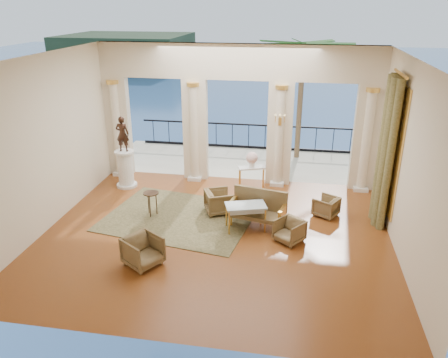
% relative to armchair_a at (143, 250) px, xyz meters
% --- Properties ---
extents(floor, '(9.00, 9.00, 0.00)m').
position_rel_armchair_a_xyz_m(floor, '(1.39, 1.65, -0.39)').
color(floor, '#4F2711').
rests_on(floor, ground).
extents(room_walls, '(9.00, 9.00, 9.00)m').
position_rel_armchair_a_xyz_m(room_walls, '(1.39, 0.54, 2.49)').
color(room_walls, white).
rests_on(room_walls, ground).
extents(arcade, '(9.00, 0.56, 4.50)m').
position_rel_armchair_a_xyz_m(arcade, '(1.39, 5.48, 2.19)').
color(arcade, beige).
rests_on(arcade, ground).
extents(terrace, '(10.00, 3.60, 0.10)m').
position_rel_armchair_a_xyz_m(terrace, '(1.39, 7.45, -0.44)').
color(terrace, '#B3AB93').
rests_on(terrace, ground).
extents(balustrade, '(9.00, 0.06, 1.03)m').
position_rel_armchair_a_xyz_m(balustrade, '(1.39, 9.05, 0.02)').
color(balustrade, black).
rests_on(balustrade, terrace).
extents(palm_tree, '(2.00, 2.00, 4.50)m').
position_rel_armchair_a_xyz_m(palm_tree, '(3.39, 8.25, 3.70)').
color(palm_tree, '#4C3823').
rests_on(palm_tree, terrace).
extents(headland, '(22.00, 18.00, 6.00)m').
position_rel_armchair_a_xyz_m(headland, '(-28.61, 71.65, -3.39)').
color(headland, black).
rests_on(headland, sea).
extents(sea, '(160.00, 160.00, 0.00)m').
position_rel_armchair_a_xyz_m(sea, '(1.39, 61.65, -6.39)').
color(sea, '#204F94').
rests_on(sea, ground).
extents(curtain, '(0.33, 1.40, 4.09)m').
position_rel_armchair_a_xyz_m(curtain, '(5.68, 3.15, 1.63)').
color(curtain, '#4E4D24').
rests_on(curtain, ground).
extents(window_frame, '(0.04, 1.60, 3.40)m').
position_rel_armchair_a_xyz_m(window_frame, '(5.86, 3.15, 1.71)').
color(window_frame, '#E5AF4B').
rests_on(window_frame, room_walls).
extents(wall_sconce, '(0.30, 0.11, 0.33)m').
position_rel_armchair_a_xyz_m(wall_sconce, '(2.79, 5.16, 1.84)').
color(wall_sconce, '#E5AF4B').
rests_on(wall_sconce, arcade).
extents(rug, '(4.46, 3.73, 0.02)m').
position_rel_armchair_a_xyz_m(rug, '(0.19, 2.45, -0.38)').
color(rug, '#2D341B').
rests_on(rug, ground).
extents(armchair_a, '(1.01, 1.02, 0.78)m').
position_rel_armchair_a_xyz_m(armchair_a, '(0.00, 0.00, 0.00)').
color(armchair_a, '#4B3A22').
rests_on(armchair_a, ground).
extents(armchair_b, '(0.86, 0.86, 0.65)m').
position_rel_armchair_a_xyz_m(armchair_b, '(3.30, 1.64, -0.06)').
color(armchair_b, '#4B3A22').
rests_on(armchair_b, ground).
extents(armchair_c, '(0.80, 0.82, 0.63)m').
position_rel_armchair_a_xyz_m(armchair_c, '(4.28, 3.26, -0.08)').
color(armchair_c, '#4B3A22').
rests_on(armchair_c, ground).
extents(armchair_d, '(0.91, 0.94, 0.74)m').
position_rel_armchair_a_xyz_m(armchair_d, '(1.24, 2.97, -0.02)').
color(armchair_d, '#4B3A22').
rests_on(armchair_d, ground).
extents(settee, '(1.60, 0.95, 1.00)m').
position_rel_armchair_a_xyz_m(settee, '(2.43, 2.42, 0.10)').
color(settee, '#4B3A22').
rests_on(settee, ground).
extents(game_table, '(1.18, 0.87, 0.72)m').
position_rel_armchair_a_xyz_m(game_table, '(2.13, 2.07, 0.26)').
color(game_table, '#9DB9C5').
rests_on(game_table, ground).
extents(pedestal, '(0.67, 0.67, 1.23)m').
position_rel_armchair_a_xyz_m(pedestal, '(-2.11, 4.35, 0.20)').
color(pedestal, silver).
rests_on(pedestal, ground).
extents(statue, '(0.43, 0.30, 1.14)m').
position_rel_armchair_a_xyz_m(statue, '(-2.11, 4.35, 1.41)').
color(statue, '#311E15').
rests_on(statue, pedestal).
extents(console_table, '(0.91, 0.61, 0.81)m').
position_rel_armchair_a_xyz_m(console_table, '(1.99, 4.70, 0.28)').
color(console_table, silver).
rests_on(console_table, ground).
extents(urn, '(0.37, 0.37, 0.49)m').
position_rel_armchair_a_xyz_m(urn, '(1.99, 4.70, 0.70)').
color(urn, white).
rests_on(urn, console_table).
extents(side_table, '(0.43, 0.43, 0.71)m').
position_rel_armchair_a_xyz_m(side_table, '(-0.61, 2.46, 0.22)').
color(side_table, black).
rests_on(side_table, ground).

